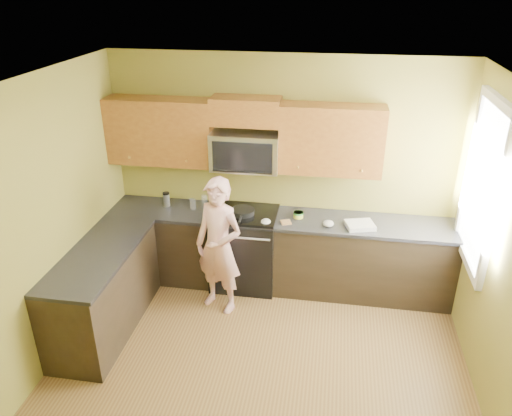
% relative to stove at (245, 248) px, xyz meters
% --- Properties ---
extents(floor, '(4.00, 4.00, 0.00)m').
position_rel_stove_xyz_m(floor, '(0.40, -1.68, -0.47)').
color(floor, brown).
rests_on(floor, ground).
extents(ceiling, '(4.00, 4.00, 0.00)m').
position_rel_stove_xyz_m(ceiling, '(0.40, -1.68, 2.23)').
color(ceiling, white).
rests_on(ceiling, ground).
extents(wall_back, '(4.00, 0.00, 4.00)m').
position_rel_stove_xyz_m(wall_back, '(0.40, 0.32, 0.88)').
color(wall_back, olive).
rests_on(wall_back, ground).
extents(wall_left, '(0.00, 4.00, 4.00)m').
position_rel_stove_xyz_m(wall_left, '(-1.60, -1.68, 0.88)').
color(wall_left, olive).
rests_on(wall_left, ground).
extents(cabinet_back_run, '(4.00, 0.60, 0.88)m').
position_rel_stove_xyz_m(cabinet_back_run, '(0.40, 0.02, -0.03)').
color(cabinet_back_run, black).
rests_on(cabinet_back_run, floor).
extents(cabinet_left_run, '(0.60, 1.60, 0.88)m').
position_rel_stove_xyz_m(cabinet_left_run, '(-1.30, -1.08, -0.03)').
color(cabinet_left_run, black).
rests_on(cabinet_left_run, floor).
extents(countertop_back, '(4.00, 0.62, 0.04)m').
position_rel_stove_xyz_m(countertop_back, '(0.40, 0.01, 0.43)').
color(countertop_back, black).
rests_on(countertop_back, cabinet_back_run).
extents(countertop_left, '(0.62, 1.60, 0.04)m').
position_rel_stove_xyz_m(countertop_left, '(-1.29, -1.08, 0.43)').
color(countertop_left, black).
rests_on(countertop_left, cabinet_left_run).
extents(stove, '(0.76, 0.65, 0.95)m').
position_rel_stove_xyz_m(stove, '(0.00, 0.00, 0.00)').
color(stove, black).
rests_on(stove, floor).
extents(microwave, '(0.76, 0.40, 0.42)m').
position_rel_stove_xyz_m(microwave, '(0.00, 0.12, 0.97)').
color(microwave, silver).
rests_on(microwave, wall_back).
extents(upper_cab_left, '(1.22, 0.33, 0.75)m').
position_rel_stove_xyz_m(upper_cab_left, '(-0.99, 0.16, 0.97)').
color(upper_cab_left, '#905A21').
rests_on(upper_cab_left, wall_back).
extents(upper_cab_right, '(1.12, 0.33, 0.75)m').
position_rel_stove_xyz_m(upper_cab_right, '(0.94, 0.16, 0.97)').
color(upper_cab_right, '#905A21').
rests_on(upper_cab_right, wall_back).
extents(upper_cab_over_mw, '(0.76, 0.33, 0.30)m').
position_rel_stove_xyz_m(upper_cab_over_mw, '(0.00, 0.16, 1.62)').
color(upper_cab_over_mw, '#905A21').
rests_on(upper_cab_over_mw, wall_back).
extents(window, '(0.06, 1.06, 1.66)m').
position_rel_stove_xyz_m(window, '(2.38, -0.48, 1.17)').
color(window, white).
rests_on(window, wall_right).
extents(woman, '(0.67, 0.56, 1.56)m').
position_rel_stove_xyz_m(woman, '(-0.18, -0.53, 0.31)').
color(woman, '#F9837C').
rests_on(woman, floor).
extents(frying_pan, '(0.30, 0.49, 0.06)m').
position_rel_stove_xyz_m(frying_pan, '(-0.01, -0.03, 0.47)').
color(frying_pan, black).
rests_on(frying_pan, stove).
extents(butter_tub, '(0.12, 0.12, 0.08)m').
position_rel_stove_xyz_m(butter_tub, '(0.62, 0.03, 0.45)').
color(butter_tub, '#FAFF43').
rests_on(butter_tub, countertop_back).
extents(toast_slice, '(0.14, 0.14, 0.01)m').
position_rel_stove_xyz_m(toast_slice, '(0.50, -0.12, 0.45)').
color(toast_slice, '#B27F47').
rests_on(toast_slice, countertop_back).
extents(napkin_a, '(0.12, 0.13, 0.06)m').
position_rel_stove_xyz_m(napkin_a, '(0.28, -0.19, 0.48)').
color(napkin_a, silver).
rests_on(napkin_a, countertop_back).
extents(napkin_b, '(0.16, 0.16, 0.07)m').
position_rel_stove_xyz_m(napkin_b, '(0.97, -0.13, 0.48)').
color(napkin_b, silver).
rests_on(napkin_b, countertop_back).
extents(dish_towel, '(0.35, 0.31, 0.05)m').
position_rel_stove_xyz_m(dish_towel, '(1.32, -0.09, 0.47)').
color(dish_towel, white).
rests_on(dish_towel, countertop_back).
extents(travel_mug, '(0.10, 0.10, 0.17)m').
position_rel_stove_xyz_m(travel_mug, '(-0.96, 0.09, 0.45)').
color(travel_mug, silver).
rests_on(travel_mug, countertop_back).
extents(glass_b, '(0.09, 0.09, 0.12)m').
position_rel_stove_xyz_m(glass_b, '(-0.63, 0.07, 0.51)').
color(glass_b, silver).
rests_on(glass_b, countertop_back).
extents(glass_c, '(0.08, 0.08, 0.12)m').
position_rel_stove_xyz_m(glass_c, '(-0.53, 0.20, 0.51)').
color(glass_c, silver).
rests_on(glass_c, countertop_back).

